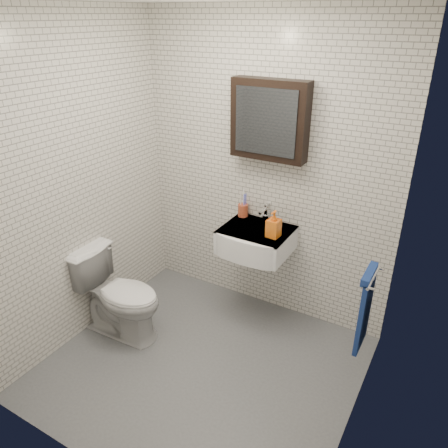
# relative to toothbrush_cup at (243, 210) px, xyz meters

# --- Properties ---
(ground) EXTENTS (2.20, 2.00, 0.01)m
(ground) POSITION_rel_toothbrush_cup_xyz_m (0.16, -0.94, -0.91)
(ground) COLOR #51545A
(ground) RESTS_ON ground
(room_shell) EXTENTS (2.22, 2.02, 2.51)m
(room_shell) POSITION_rel_toothbrush_cup_xyz_m (0.16, -0.94, 0.56)
(room_shell) COLOR silver
(room_shell) RESTS_ON ground
(washbasin) EXTENTS (0.55, 0.50, 0.20)m
(washbasin) POSITION_rel_toothbrush_cup_xyz_m (0.21, -0.21, -0.15)
(washbasin) COLOR white
(washbasin) RESTS_ON room_shell
(faucet) EXTENTS (0.06, 0.20, 0.15)m
(faucet) POSITION_rel_toothbrush_cup_xyz_m (0.21, -0.01, 0.01)
(faucet) COLOR silver
(faucet) RESTS_ON washbasin
(mirror_cabinet) EXTENTS (0.60, 0.15, 0.60)m
(mirror_cabinet) POSITION_rel_toothbrush_cup_xyz_m (0.21, -0.01, 0.79)
(mirror_cabinet) COLOR black
(mirror_cabinet) RESTS_ON room_shell
(towel_rail) EXTENTS (0.09, 0.30, 0.58)m
(towel_rail) POSITION_rel_toothbrush_cup_xyz_m (1.21, -0.59, -0.19)
(towel_rail) COLOR silver
(towel_rail) RESTS_ON room_shell
(toothbrush_cup) EXTENTS (0.10, 0.10, 0.24)m
(toothbrush_cup) POSITION_rel_toothbrush_cup_xyz_m (0.00, 0.00, 0.00)
(toothbrush_cup) COLOR #A44429
(toothbrush_cup) RESTS_ON washbasin
(soap_bottle) EXTENTS (0.10, 0.11, 0.22)m
(soap_bottle) POSITION_rel_toothbrush_cup_xyz_m (0.38, -0.22, 0.05)
(soap_bottle) COLOR orange
(soap_bottle) RESTS_ON washbasin
(toilet) EXTENTS (0.75, 0.45, 0.75)m
(toilet) POSITION_rel_toothbrush_cup_xyz_m (-0.64, -0.92, -0.54)
(toilet) COLOR white
(toilet) RESTS_ON ground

